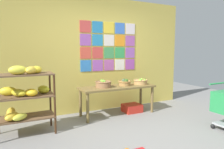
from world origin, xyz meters
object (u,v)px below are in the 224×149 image
object	(u,v)px
fruit_basket_back_right	(125,82)
produce_crate_under_table	(132,108)
banana_shelf_unit	(24,94)
fruit_basket_centre	(103,84)
fruit_basket_left	(141,82)
display_table	(117,90)

from	to	relation	value
fruit_basket_back_right	produce_crate_under_table	size ratio (longest dim) A/B	0.72
banana_shelf_unit	fruit_basket_centre	distance (m)	1.62
banana_shelf_unit	fruit_basket_centre	xyz separation A→B (m)	(1.59, 0.31, 0.01)
fruit_basket_centre	produce_crate_under_table	xyz separation A→B (m)	(0.72, -0.01, -0.62)
banana_shelf_unit	produce_crate_under_table	world-z (taller)	banana_shelf_unit
banana_shelf_unit	fruit_basket_left	xyz separation A→B (m)	(2.54, 0.30, 0.00)
fruit_basket_back_right	fruit_basket_left	xyz separation A→B (m)	(0.43, -0.01, -0.01)
display_table	fruit_basket_left	bearing A→B (deg)	1.15
display_table	fruit_basket_centre	bearing A→B (deg)	176.73
fruit_basket_centre	fruit_basket_left	xyz separation A→B (m)	(0.95, -0.01, -0.01)
display_table	fruit_basket_centre	xyz separation A→B (m)	(-0.33, 0.02, 0.15)
banana_shelf_unit	display_table	bearing A→B (deg)	8.62
banana_shelf_unit	fruit_basket_back_right	xyz separation A→B (m)	(2.11, 0.31, 0.01)
fruit_basket_left	fruit_basket_centre	bearing A→B (deg)	179.61
fruit_basket_centre	fruit_basket_back_right	size ratio (longest dim) A/B	1.20
produce_crate_under_table	fruit_basket_centre	bearing A→B (deg)	178.91
fruit_basket_back_right	fruit_basket_left	bearing A→B (deg)	-0.94
display_table	fruit_basket_back_right	distance (m)	0.24
fruit_basket_back_right	fruit_basket_left	distance (m)	0.43
display_table	banana_shelf_unit	bearing A→B (deg)	-171.38
fruit_basket_back_right	display_table	bearing A→B (deg)	-174.29
fruit_basket_centre	produce_crate_under_table	world-z (taller)	fruit_basket_centre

